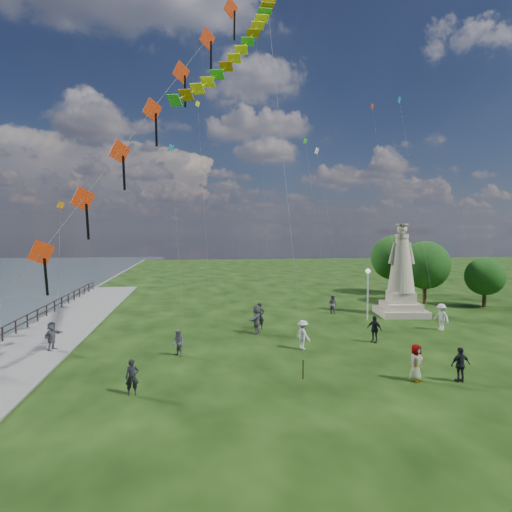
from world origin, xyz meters
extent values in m
cube|color=slate|center=(-14.00, 8.00, 0.05)|extent=(5.00, 60.00, 0.10)
cylinder|color=black|center=(-16.30, 12.00, 0.50)|extent=(0.11, 0.11, 1.00)
cylinder|color=black|center=(-16.30, 14.00, 0.50)|extent=(0.11, 0.11, 1.00)
cylinder|color=black|center=(-16.30, 16.00, 0.50)|extent=(0.11, 0.11, 1.00)
cylinder|color=black|center=(-16.30, 18.00, 0.50)|extent=(0.11, 0.11, 1.00)
cylinder|color=black|center=(-16.30, 20.00, 0.50)|extent=(0.11, 0.11, 1.00)
cylinder|color=black|center=(-16.30, 22.00, 0.50)|extent=(0.11, 0.11, 1.00)
cylinder|color=black|center=(-16.30, 24.00, 0.50)|extent=(0.11, 0.11, 1.00)
cylinder|color=black|center=(-16.30, 26.00, 0.50)|extent=(0.11, 0.11, 1.00)
cylinder|color=black|center=(-16.30, 28.00, 0.50)|extent=(0.11, 0.11, 1.00)
cylinder|color=black|center=(-16.30, 30.00, 0.50)|extent=(0.11, 0.11, 1.00)
cylinder|color=black|center=(-16.30, 32.00, 0.50)|extent=(0.11, 0.11, 1.00)
cylinder|color=black|center=(-16.30, 34.00, 0.50)|extent=(0.11, 0.11, 1.00)
cylinder|color=black|center=(-16.30, 36.00, 0.50)|extent=(0.11, 0.11, 1.00)
cube|color=tan|center=(12.37, 16.82, 0.26)|extent=(4.19, 4.19, 0.53)
cube|color=tan|center=(12.37, 16.82, 0.79)|extent=(3.19, 3.19, 0.53)
cube|color=tan|center=(12.37, 16.82, 1.50)|extent=(2.20, 2.20, 0.88)
cylinder|color=tan|center=(12.37, 16.82, 6.52)|extent=(1.20, 1.20, 0.35)
sphere|color=tan|center=(12.37, 16.82, 7.06)|extent=(0.81, 0.81, 0.81)
cylinder|color=tan|center=(12.37, 16.82, 7.49)|extent=(0.97, 0.97, 0.09)
cylinder|color=silver|center=(8.83, 15.29, 1.86)|extent=(0.11, 0.11, 3.72)
sphere|color=white|center=(8.83, 15.29, 3.83)|extent=(0.37, 0.37, 0.37)
cylinder|color=#382314|center=(17.26, 21.68, 1.15)|extent=(0.36, 0.36, 2.29)
sphere|color=#0F370F|center=(17.26, 21.68, 3.72)|extent=(4.58, 4.58, 4.58)
cylinder|color=#382314|center=(21.77, 19.31, 0.87)|extent=(0.36, 0.36, 1.74)
sphere|color=#0F370F|center=(21.77, 19.31, 2.82)|extent=(3.47, 3.47, 3.47)
cylinder|color=#382314|center=(17.36, 28.42, 1.23)|extent=(0.36, 0.36, 2.47)
sphere|color=#0F370F|center=(17.36, 28.42, 4.01)|extent=(4.93, 4.93, 4.93)
imported|color=black|center=(-7.13, 2.14, 0.76)|extent=(0.61, 0.46, 1.52)
imported|color=#595960|center=(-5.41, 7.55, 0.74)|extent=(0.80, 0.83, 1.48)
imported|color=silver|center=(1.77, 7.95, 0.86)|extent=(1.01, 1.24, 1.71)
imported|color=black|center=(7.54, 1.60, 0.81)|extent=(0.97, 0.54, 1.61)
imported|color=#595960|center=(5.58, 2.00, 0.86)|extent=(0.99, 0.88, 1.72)
imported|color=#595960|center=(-12.63, 9.51, 0.82)|extent=(1.08, 1.64, 1.64)
imported|color=black|center=(0.05, 13.45, 0.93)|extent=(0.78, 0.64, 1.85)
imported|color=#595960|center=(6.98, 18.14, 0.82)|extent=(0.87, 0.93, 1.63)
imported|color=silver|center=(12.57, 11.28, 0.93)|extent=(1.00, 1.34, 1.86)
imported|color=black|center=(6.55, 8.81, 0.84)|extent=(0.99, 1.09, 1.68)
imported|color=#595960|center=(-0.37, 12.17, 0.97)|extent=(1.48, 1.96, 1.95)
cube|color=red|center=(-10.39, 1.52, 6.08)|extent=(0.87, 0.64, 1.03)
cube|color=black|center=(-10.21, 1.42, 5.13)|extent=(0.10, 0.28, 1.48)
cube|color=red|center=(-9.06, 2.60, 8.25)|extent=(0.87, 0.64, 1.03)
cube|color=black|center=(-8.88, 2.50, 7.30)|extent=(0.10, 0.28, 1.48)
cube|color=red|center=(-7.72, 3.68, 10.43)|extent=(0.87, 0.64, 1.03)
cube|color=black|center=(-7.54, 3.58, 9.48)|extent=(0.10, 0.28, 1.48)
cube|color=red|center=(-6.39, 4.76, 12.60)|extent=(0.87, 0.64, 1.03)
cube|color=black|center=(-6.21, 4.66, 11.65)|extent=(0.10, 0.28, 1.48)
cube|color=red|center=(-5.06, 5.84, 14.78)|extent=(0.87, 0.64, 1.03)
cube|color=black|center=(-4.88, 5.74, 13.83)|extent=(0.10, 0.28, 1.48)
cube|color=red|center=(-3.73, 6.92, 16.95)|extent=(0.87, 0.64, 1.03)
cube|color=black|center=(-3.55, 6.82, 16.00)|extent=(0.10, 0.28, 1.48)
cube|color=red|center=(-2.39, 8.00, 19.13)|extent=(0.87, 0.64, 1.03)
cube|color=black|center=(-2.21, 7.90, 18.18)|extent=(0.10, 0.28, 1.48)
cylinder|color=black|center=(0.50, 3.00, 0.45)|extent=(0.06, 0.06, 0.90)
cube|color=#EBF014|center=(-0.27, 8.03, 19.68)|extent=(0.83, 0.67, 0.14)
cube|color=#C8790D|center=(-0.46, 7.50, 19.14)|extent=(0.78, 0.64, 0.15)
cube|color=green|center=(-0.68, 6.96, 18.55)|extent=(0.74, 0.61, 0.15)
cube|color=#EBF014|center=(-0.94, 6.43, 17.94)|extent=(0.71, 0.61, 0.16)
cube|color=#EBF014|center=(-1.22, 5.89, 17.30)|extent=(0.71, 0.63, 0.17)
cube|color=#C8790D|center=(-1.53, 5.34, 16.66)|extent=(0.71, 0.65, 0.18)
cube|color=green|center=(-1.87, 4.80, 16.02)|extent=(0.70, 0.67, 0.20)
cube|color=#EBF014|center=(-2.24, 4.26, 15.38)|extent=(0.70, 0.68, 0.21)
cube|color=#EBF014|center=(-2.63, 3.72, 14.76)|extent=(0.69, 0.69, 0.23)
cube|color=#C8790D|center=(-3.03, 3.19, 14.17)|extent=(0.68, 0.69, 0.25)
cube|color=green|center=(-3.45, 2.65, 13.62)|extent=(0.67, 0.69, 0.26)
cube|color=#EBF014|center=(-3.88, 2.12, 13.10)|extent=(0.65, 0.69, 0.28)
cube|color=#EBF014|center=(-4.31, 1.60, 12.63)|extent=(0.64, 0.68, 0.29)
cube|color=#C8790D|center=(-4.75, 1.08, 12.21)|extent=(0.62, 0.67, 0.30)
cube|color=green|center=(-5.18, 0.57, 11.84)|extent=(0.60, 0.66, 0.31)
cube|color=teal|center=(-6.36, 21.19, 14.00)|extent=(0.51, 0.39, 0.57)
cylinder|color=#595959|center=(-5.86, 18.69, 7.03)|extent=(1.02, 5.02, 13.96)
cube|color=silver|center=(6.15, 20.41, 13.94)|extent=(0.51, 0.39, 0.57)
cylinder|color=#595959|center=(6.65, 17.91, 6.99)|extent=(1.02, 5.02, 13.89)
cube|color=red|center=(13.24, 25.24, 19.41)|extent=(0.51, 0.39, 0.57)
cylinder|color=#595959|center=(13.74, 22.74, 9.73)|extent=(1.02, 5.02, 19.36)
cube|color=#EBF014|center=(-4.02, 29.28, 20.10)|extent=(0.51, 0.39, 0.57)
cylinder|color=#595959|center=(-3.52, 26.78, 10.07)|extent=(1.02, 5.02, 20.05)
cube|color=green|center=(7.51, 29.53, 16.70)|extent=(0.51, 0.39, 0.57)
cylinder|color=#595959|center=(8.01, 27.03, 8.38)|extent=(1.02, 5.02, 16.65)
cube|color=#C8790D|center=(-14.66, 18.78, 8.93)|extent=(0.51, 0.39, 0.57)
cylinder|color=#595959|center=(-14.16, 16.28, 4.49)|extent=(1.02, 5.01, 8.89)
cylinder|color=#595959|center=(1.72, 23.86, 16.63)|extent=(1.02, 5.02, 33.16)
cube|color=teal|center=(14.20, 21.39, 18.92)|extent=(0.51, 0.39, 0.57)
cylinder|color=#595959|center=(14.70, 18.89, 9.49)|extent=(1.02, 5.02, 18.88)
camera|label=1|loc=(-4.49, -16.11, 6.89)|focal=30.00mm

